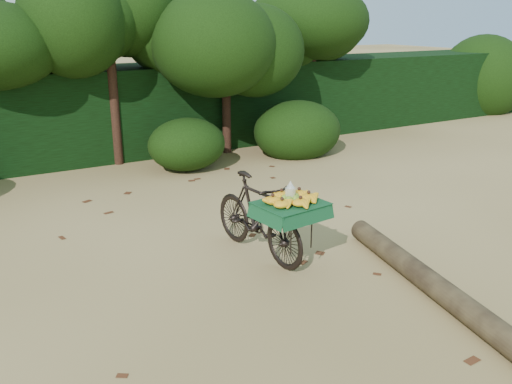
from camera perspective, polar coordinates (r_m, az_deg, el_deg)
ground at (r=6.13m, az=-4.22°, el=-9.02°), size 80.00×80.00×0.00m
vendor_bicycle at (r=6.47m, az=0.33°, el=-2.50°), size 0.79×1.78×1.01m
fallen_log at (r=5.93m, az=18.75°, el=-9.65°), size 1.00×3.42×0.25m
hedge_backdrop at (r=11.64m, az=-18.18°, el=7.78°), size 26.00×1.80×1.80m
tree_row at (r=10.61m, az=-21.29°, el=12.57°), size 14.50×2.00×4.00m
bush_clumps at (r=9.95m, az=-12.59°, el=3.98°), size 8.80×1.70×0.90m
leaf_litter at (r=6.67m, az=-6.69°, el=-6.75°), size 7.00×7.30×0.01m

